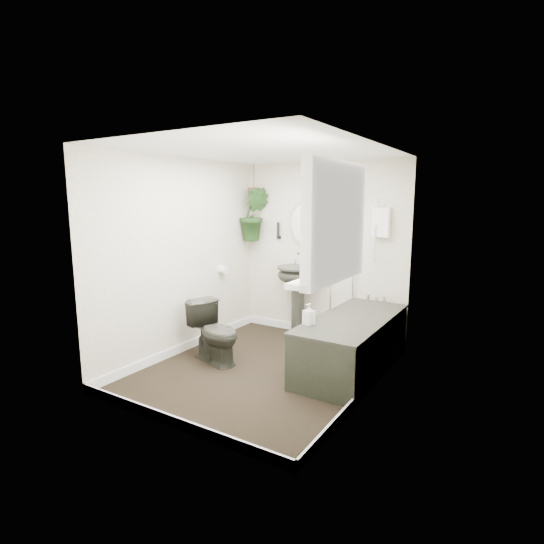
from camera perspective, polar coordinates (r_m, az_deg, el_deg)
The scene contains 22 objects.
floor at distance 4.73m, azimuth -0.98°, elevation -13.03°, with size 2.30×2.80×0.02m, color black.
ceiling at distance 4.39m, azimuth -1.07°, elevation 16.15°, with size 2.30×2.80×0.02m, color white.
wall_back at distance 5.64m, azimuth 6.74°, elevation 2.85°, with size 2.30×0.02×2.30m, color white.
wall_front at distance 3.33m, azimuth -14.24°, elevation -2.18°, with size 2.30×0.02×2.30m, color white.
wall_left at distance 5.12m, azimuth -12.02°, elevation 2.01°, with size 0.02×2.80×2.30m, color white.
wall_right at distance 3.92m, azimuth 13.42°, elevation -0.38°, with size 0.02×2.80×2.30m, color white.
skirting at distance 4.70m, azimuth -0.98°, elevation -12.36°, with size 2.30×2.80×0.10m, color white.
bathtub at distance 4.70m, azimuth 10.74°, elevation -9.42°, with size 0.72×1.72×0.58m, color #272821, non-canonical shape.
bath_screen at distance 5.05m, azimuth 9.60°, elevation 3.47°, with size 0.04×0.72×1.40m, color silver, non-canonical shape.
shower_box at distance 5.25m, azimuth 14.49°, elevation 6.49°, with size 0.20×0.10×0.35m, color white.
oval_mirror at distance 5.68m, azimuth 4.38°, elevation 6.49°, with size 0.46×0.03×0.62m, color tan.
wall_sconce at distance 5.87m, azimuth 0.83°, elevation 5.64°, with size 0.04×0.04×0.22m, color black.
toilet_roll_holder at distance 5.64m, azimuth -6.59°, elevation 0.30°, with size 0.11×0.11×0.11m, color white.
window_recess at distance 3.23m, azimuth 8.63°, elevation 6.61°, with size 0.08×1.00×0.90m, color white.
window_sill at distance 3.31m, azimuth 7.33°, elevation -0.62°, with size 0.18×1.00×0.04m, color white.
window_blinds at distance 3.25m, azimuth 7.90°, elevation 6.64°, with size 0.01×0.86×0.76m, color white.
toilet at distance 4.87m, azimuth -7.63°, elevation -8.02°, with size 0.38×0.67×0.69m, color #272821.
pedestal_sink at distance 5.69m, azimuth 3.51°, elevation -3.94°, with size 0.56×0.48×0.95m, color #272821, non-canonical shape.
sill_plant at distance 3.08m, azimuth 5.47°, elevation 1.35°, with size 0.22×0.19×0.25m, color black.
hanging_plant at distance 5.94m, azimuth -2.42°, elevation 7.74°, with size 0.40×0.33×0.73m, color black.
soap_bottle at distance 4.28m, azimuth 4.98°, elevation -5.65°, with size 0.10×0.10×0.21m, color #362B2D.
hanging_pot at distance 5.94m, azimuth -2.44°, elevation 10.69°, with size 0.16×0.16×0.12m, color #463423.
Camera 1 is at (2.35, -3.67, 1.82)m, focal length 28.00 mm.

